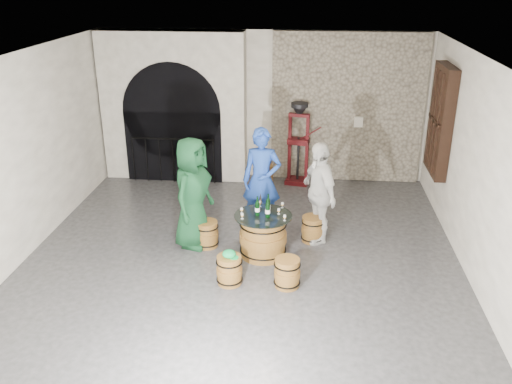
# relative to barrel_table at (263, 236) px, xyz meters

# --- Properties ---
(ground) EXTENTS (8.00, 8.00, 0.00)m
(ground) POSITION_rel_barrel_table_xyz_m (-0.33, -0.33, -0.36)
(ground) COLOR #2E2E31
(ground) RESTS_ON ground
(wall_back) EXTENTS (8.00, 0.00, 8.00)m
(wall_back) POSITION_rel_barrel_table_xyz_m (-0.33, 3.67, 1.24)
(wall_back) COLOR silver
(wall_back) RESTS_ON ground
(wall_front) EXTENTS (8.00, 0.00, 8.00)m
(wall_front) POSITION_rel_barrel_table_xyz_m (-0.33, -4.33, 1.24)
(wall_front) COLOR silver
(wall_front) RESTS_ON ground
(wall_left) EXTENTS (0.00, 8.00, 8.00)m
(wall_left) POSITION_rel_barrel_table_xyz_m (-3.83, -0.33, 1.24)
(wall_left) COLOR silver
(wall_left) RESTS_ON ground
(wall_right) EXTENTS (0.00, 8.00, 8.00)m
(wall_right) POSITION_rel_barrel_table_xyz_m (3.17, -0.33, 1.24)
(wall_right) COLOR silver
(wall_right) RESTS_ON ground
(ceiling) EXTENTS (8.00, 8.00, 0.00)m
(ceiling) POSITION_rel_barrel_table_xyz_m (-0.33, -0.33, 2.84)
(ceiling) COLOR beige
(ceiling) RESTS_ON wall_back
(stone_facing_panel) EXTENTS (3.20, 0.12, 3.18)m
(stone_facing_panel) POSITION_rel_barrel_table_xyz_m (1.47, 3.61, 1.24)
(stone_facing_panel) COLOR gray
(stone_facing_panel) RESTS_ON ground
(arched_opening) EXTENTS (3.10, 0.60, 3.19)m
(arched_opening) POSITION_rel_barrel_table_xyz_m (-2.23, 3.41, 1.22)
(arched_opening) COLOR silver
(arched_opening) RESTS_ON ground
(shuttered_window) EXTENTS (0.23, 1.10, 2.00)m
(shuttered_window) POSITION_rel_barrel_table_xyz_m (3.05, 2.07, 1.44)
(shuttered_window) COLOR black
(shuttered_window) RESTS_ON wall_right
(barrel_table) EXTENTS (0.93, 0.93, 0.72)m
(barrel_table) POSITION_rel_barrel_table_xyz_m (0.00, 0.00, 0.00)
(barrel_table) COLOR brown
(barrel_table) RESTS_ON ground
(barrel_stool_left) EXTENTS (0.40, 0.40, 0.45)m
(barrel_stool_left) POSITION_rel_barrel_table_xyz_m (-0.97, 0.22, -0.13)
(barrel_stool_left) COLOR brown
(barrel_stool_left) RESTS_ON ground
(barrel_stool_far) EXTENTS (0.40, 0.40, 0.45)m
(barrel_stool_far) POSITION_rel_barrel_table_xyz_m (-0.11, 0.99, -0.13)
(barrel_stool_far) COLOR brown
(barrel_stool_far) RESTS_ON ground
(barrel_stool_right) EXTENTS (0.40, 0.40, 0.45)m
(barrel_stool_right) POSITION_rel_barrel_table_xyz_m (0.80, 0.59, -0.13)
(barrel_stool_right) COLOR brown
(barrel_stool_right) RESTS_ON ground
(barrel_stool_near_right) EXTENTS (0.40, 0.40, 0.45)m
(barrel_stool_near_right) POSITION_rel_barrel_table_xyz_m (0.44, -0.90, -0.13)
(barrel_stool_near_right) COLOR brown
(barrel_stool_near_right) RESTS_ON ground
(barrel_stool_near_left) EXTENTS (0.40, 0.40, 0.45)m
(barrel_stool_near_left) POSITION_rel_barrel_table_xyz_m (-0.42, -0.90, -0.13)
(barrel_stool_near_left) COLOR brown
(barrel_stool_near_left) RESTS_ON ground
(green_cap) EXTENTS (0.24, 0.20, 0.11)m
(green_cap) POSITION_rel_barrel_table_xyz_m (-0.42, -0.90, 0.14)
(green_cap) COLOR #0D9243
(green_cap) RESTS_ON barrel_stool_near_left
(person_green) EXTENTS (0.86, 1.06, 1.89)m
(person_green) POSITION_rel_barrel_table_xyz_m (-1.19, 0.27, 0.59)
(person_green) COLOR #10391D
(person_green) RESTS_ON ground
(person_blue) EXTENTS (0.69, 0.46, 1.87)m
(person_blue) POSITION_rel_barrel_table_xyz_m (-0.11, 1.00, 0.58)
(person_blue) COLOR #1C3F9D
(person_blue) RESTS_ON ground
(person_white) EXTENTS (0.84, 1.12, 1.77)m
(person_white) POSITION_rel_barrel_table_xyz_m (0.88, 0.64, 0.53)
(person_white) COLOR silver
(person_white) RESTS_ON ground
(wine_bottle_left) EXTENTS (0.08, 0.08, 0.32)m
(wine_bottle_left) POSITION_rel_barrel_table_xyz_m (-0.09, -0.01, 0.50)
(wine_bottle_left) COLOR black
(wine_bottle_left) RESTS_ON barrel_table
(wine_bottle_center) EXTENTS (0.08, 0.08, 0.32)m
(wine_bottle_center) POSITION_rel_barrel_table_xyz_m (0.08, -0.06, 0.50)
(wine_bottle_center) COLOR black
(wine_bottle_center) RESTS_ON barrel_table
(wine_bottle_right) EXTENTS (0.08, 0.08, 0.32)m
(wine_bottle_right) POSITION_rel_barrel_table_xyz_m (0.07, 0.11, 0.50)
(wine_bottle_right) COLOR black
(wine_bottle_right) RESTS_ON barrel_table
(tasting_glass_a) EXTENTS (0.05, 0.05, 0.10)m
(tasting_glass_a) POSITION_rel_barrel_table_xyz_m (-0.32, -0.17, 0.41)
(tasting_glass_a) COLOR orange
(tasting_glass_a) RESTS_ON barrel_table
(tasting_glass_b) EXTENTS (0.05, 0.05, 0.10)m
(tasting_glass_b) POSITION_rel_barrel_table_xyz_m (0.24, 0.07, 0.41)
(tasting_glass_b) COLOR orange
(tasting_glass_b) RESTS_ON barrel_table
(tasting_glass_c) EXTENTS (0.05, 0.05, 0.10)m
(tasting_glass_c) POSITION_rel_barrel_table_xyz_m (-0.08, 0.33, 0.41)
(tasting_glass_c) COLOR orange
(tasting_glass_c) RESTS_ON barrel_table
(tasting_glass_d) EXTENTS (0.05, 0.05, 0.10)m
(tasting_glass_d) POSITION_rel_barrel_table_xyz_m (0.29, 0.32, 0.41)
(tasting_glass_d) COLOR orange
(tasting_glass_d) RESTS_ON barrel_table
(tasting_glass_e) EXTENTS (0.05, 0.05, 0.10)m
(tasting_glass_e) POSITION_rel_barrel_table_xyz_m (0.35, -0.16, 0.41)
(tasting_glass_e) COLOR orange
(tasting_glass_e) RESTS_ON barrel_table
(tasting_glass_f) EXTENTS (0.05, 0.05, 0.10)m
(tasting_glass_f) POSITION_rel_barrel_table_xyz_m (-0.35, 0.04, 0.41)
(tasting_glass_f) COLOR orange
(tasting_glass_f) RESTS_ON barrel_table
(side_barrel) EXTENTS (0.43, 0.43, 0.57)m
(side_barrel) POSITION_rel_barrel_table_xyz_m (-0.25, 2.81, -0.07)
(side_barrel) COLOR brown
(side_barrel) RESTS_ON ground
(corking_press) EXTENTS (0.75, 0.47, 1.78)m
(corking_press) POSITION_rel_barrel_table_xyz_m (0.47, 3.28, 0.68)
(corking_press) COLOR #440B0F
(corking_press) RESTS_ON ground
(control_box) EXTENTS (0.18, 0.10, 0.22)m
(control_box) POSITION_rel_barrel_table_xyz_m (1.72, 3.53, 0.99)
(control_box) COLOR silver
(control_box) RESTS_ON wall_back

